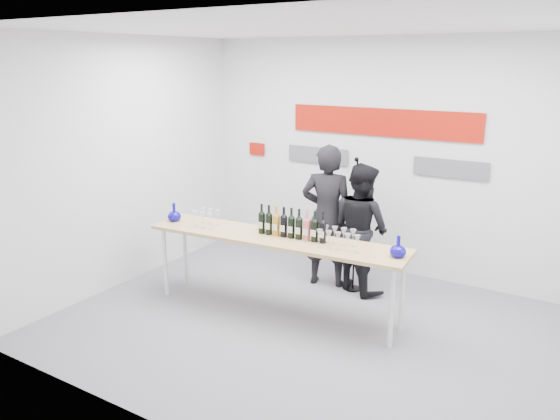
{
  "coord_description": "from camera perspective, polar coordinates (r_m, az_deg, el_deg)",
  "views": [
    {
      "loc": [
        2.53,
        -4.58,
        2.72
      ],
      "look_at": [
        -0.43,
        0.23,
        1.15
      ],
      "focal_mm": 35.0,
      "sensor_mm": 36.0,
      "label": 1
    }
  ],
  "objects": [
    {
      "name": "decanter_left",
      "position": [
        6.53,
        -11.0,
        -0.2
      ],
      "size": [
        0.16,
        0.16,
        0.21
      ],
      "primitive_type": null,
      "color": "#0E078B",
      "rests_on": "tasting_table"
    },
    {
      "name": "mic_stand",
      "position": [
        6.61,
        7.74,
        -4.26
      ],
      "size": [
        0.19,
        0.19,
        1.64
      ],
      "rotation": [
        0.0,
        0.0,
        0.4
      ],
      "color": "black",
      "rests_on": "ground"
    },
    {
      "name": "tasting_table",
      "position": [
        5.89,
        -0.51,
        -3.43
      ],
      "size": [
        2.95,
        0.81,
        0.87
      ],
      "rotation": [
        0.0,
        0.0,
        0.08
      ],
      "color": "tan",
      "rests_on": "ground"
    },
    {
      "name": "wine_bottles",
      "position": [
        5.79,
        1.19,
        -1.36
      ],
      "size": [
        0.8,
        0.14,
        0.33
      ],
      "rotation": [
        0.0,
        0.0,
        0.08
      ],
      "color": "black",
      "rests_on": "tasting_table"
    },
    {
      "name": "glasses_left",
      "position": [
        6.28,
        -7.68,
        -0.84
      ],
      "size": [
        0.28,
        0.24,
        0.18
      ],
      "color": "silver",
      "rests_on": "tasting_table"
    },
    {
      "name": "ground",
      "position": [
        5.9,
        2.44,
        -11.96
      ],
      "size": [
        5.0,
        5.0,
        0.0
      ],
      "primitive_type": "plane",
      "color": "slate",
      "rests_on": "ground"
    },
    {
      "name": "presenter_right",
      "position": [
        6.57,
        8.44,
        -1.85
      ],
      "size": [
        0.93,
        0.85,
        1.56
      ],
      "primitive_type": "imported",
      "rotation": [
        0.0,
        0.0,
        2.71
      ],
      "color": "black",
      "rests_on": "ground"
    },
    {
      "name": "glasses_right",
      "position": [
        5.55,
        6.13,
        -3.0
      ],
      "size": [
        0.48,
        0.25,
        0.18
      ],
      "color": "silver",
      "rests_on": "tasting_table"
    },
    {
      "name": "decanter_right",
      "position": [
        5.37,
        12.25,
        -3.72
      ],
      "size": [
        0.16,
        0.16,
        0.21
      ],
      "primitive_type": null,
      "color": "#0E078B",
      "rests_on": "tasting_table"
    },
    {
      "name": "signage",
      "position": [
        7.1,
        10.08,
        7.88
      ],
      "size": [
        3.38,
        0.02,
        0.79
      ],
      "color": "#A21306",
      "rests_on": "back_wall"
    },
    {
      "name": "back_wall",
      "position": [
        7.16,
        10.47,
        5.44
      ],
      "size": [
        5.0,
        0.04,
        3.0
      ],
      "primitive_type": "cube",
      "color": "silver",
      "rests_on": "ground"
    },
    {
      "name": "presenter_left",
      "position": [
        6.65,
        4.96,
        -0.63
      ],
      "size": [
        0.73,
        0.58,
        1.76
      ],
      "primitive_type": "imported",
      "rotation": [
        0.0,
        0.0,
        3.41
      ],
      "color": "black",
      "rests_on": "ground"
    }
  ]
}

